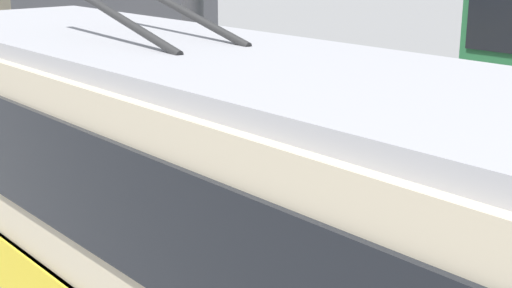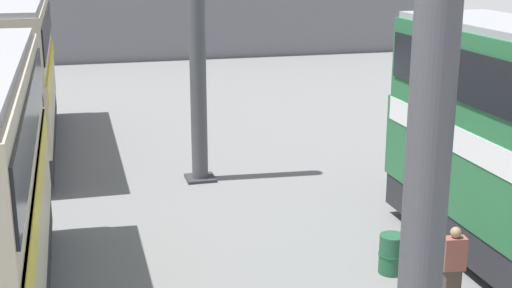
{
  "view_description": "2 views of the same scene",
  "coord_description": "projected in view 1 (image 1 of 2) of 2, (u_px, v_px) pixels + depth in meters",
  "views": [
    {
      "loc": [
        1.89,
        8.8,
        5.65
      ],
      "look_at": [
        12.18,
        -0.19,
        1.76
      ],
      "focal_mm": 50.0,
      "sensor_mm": 36.0,
      "label": 1
    },
    {
      "loc": [
        -5.41,
        3.39,
        6.56
      ],
      "look_at": [
        9.94,
        -0.62,
        2.11
      ],
      "focal_mm": 50.0,
      "sensor_mm": 36.0,
      "label": 2
    }
  ],
  "objects": [
    {
      "name": "support_column_far",
      "position": [
        193.0,
        27.0,
        14.77
      ],
      "size": [
        0.83,
        0.83,
        8.13
      ],
      "color": "#4C4C51",
      "rests_on": "ground_plane"
    },
    {
      "name": "bus_right_mid",
      "position": [
        221.0,
        285.0,
        6.27
      ],
      "size": [
        9.37,
        2.54,
        5.42
      ],
      "color": "black",
      "rests_on": "ground_plane"
    }
  ]
}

